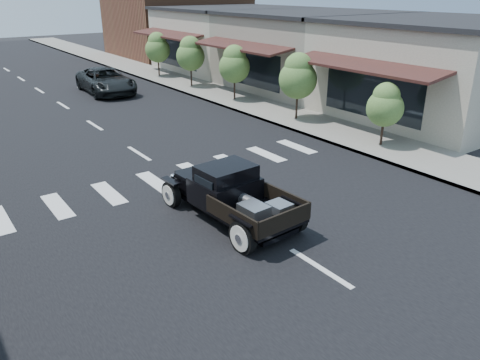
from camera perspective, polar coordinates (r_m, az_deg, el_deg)
ground at (r=13.20m, az=0.51°, el=-4.96°), size 120.00×120.00×0.00m
road at (r=26.12m, az=-19.52°, el=7.72°), size 14.00×80.00×0.02m
road_markings at (r=21.52m, az=-15.50°, el=5.21°), size 12.00×60.00×0.06m
sidewalk_right at (r=29.52m, az=-3.46°, el=10.67°), size 3.00×80.00×0.15m
storefront_near at (r=26.01m, az=23.05°, el=12.25°), size 10.00×9.00×4.50m
storefront_mid at (r=31.62m, az=8.85°, el=15.23°), size 10.00×9.00×4.50m
storefront_far at (r=38.53m, az=-0.88°, el=16.73°), size 10.00×9.00×4.50m
far_building_right at (r=47.20m, az=-7.74°, el=19.11°), size 11.00×10.00×7.00m
small_tree_a at (r=19.59m, az=17.16°, el=7.53°), size 1.46×1.46×2.43m
small_tree_b at (r=22.87m, az=7.03°, el=11.14°), size 1.81×1.81×3.02m
small_tree_c at (r=26.89m, az=-0.68°, el=12.86°), size 1.74×1.74×2.91m
small_tree_d at (r=30.94m, az=-6.03°, el=14.10°), size 1.80×1.80×3.00m
small_tree_e at (r=35.00m, az=-9.97°, el=14.79°), size 1.76×1.76×2.93m
hotrod_pickup at (r=12.92m, az=-1.13°, el=-1.66°), size 2.42×4.74×1.60m
second_car at (r=30.48m, az=-16.04°, el=11.53°), size 2.79×5.55×1.51m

